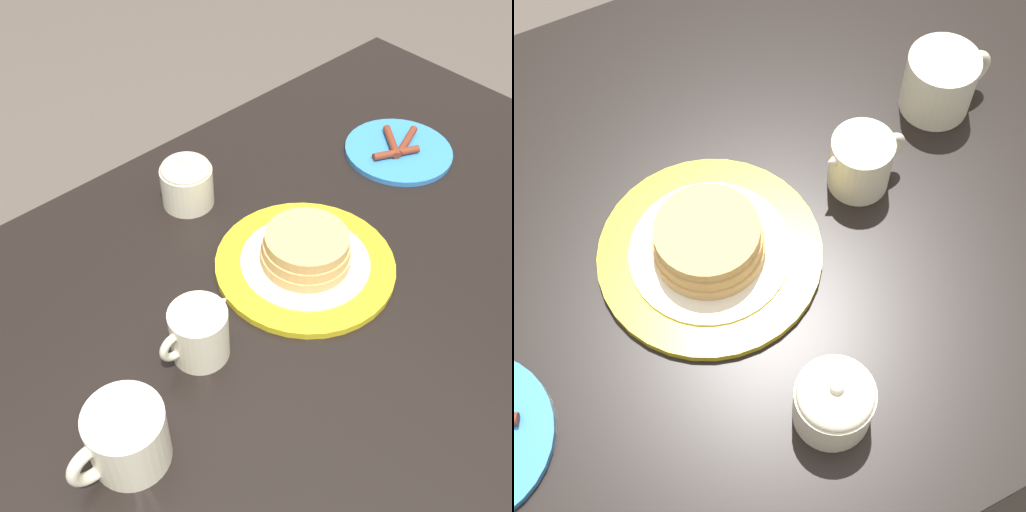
{
  "view_description": "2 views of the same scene",
  "coord_description": "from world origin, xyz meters",
  "views": [
    {
      "loc": [
        0.51,
        0.42,
        1.47
      ],
      "look_at": [
        0.06,
        -0.08,
        0.78
      ],
      "focal_mm": 45.0,
      "sensor_mm": 36.0,
      "label": 1
    },
    {
      "loc": [
        -0.14,
        -0.47,
        1.6
      ],
      "look_at": [
        0.06,
        -0.08,
        0.78
      ],
      "focal_mm": 55.0,
      "sensor_mm": 36.0,
      "label": 2
    }
  ],
  "objects": [
    {
      "name": "creamer_pitcher",
      "position": [
        0.22,
        -0.01,
        0.79
      ],
      "size": [
        0.12,
        0.08,
        0.09
      ],
      "color": "beige",
      "rests_on": "dining_table"
    },
    {
      "name": "dining_table",
      "position": [
        0.0,
        0.0,
        0.62
      ],
      "size": [
        1.32,
        0.87,
        0.75
      ],
      "color": "black",
      "rests_on": "ground_plane"
    },
    {
      "name": "ground_plane",
      "position": [
        0.0,
        0.0,
        0.0
      ],
      "size": [
        8.0,
        8.0,
        0.0
      ],
      "primitive_type": "plane",
      "color": "#51473F"
    },
    {
      "name": "coffee_mug",
      "position": [
        0.38,
        0.05,
        0.79
      ],
      "size": [
        0.13,
        0.1,
        0.09
      ],
      "color": "beige",
      "rests_on": "dining_table"
    },
    {
      "name": "pancake_plate",
      "position": [
        0.0,
        -0.03,
        0.77
      ],
      "size": [
        0.28,
        0.28,
        0.07
      ],
      "color": "gold",
      "rests_on": "dining_table"
    },
    {
      "name": "sugar_bowl",
      "position": [
        0.04,
        -0.27,
        0.79
      ],
      "size": [
        0.09,
        0.09,
        0.1
      ],
      "color": "beige",
      "rests_on": "dining_table"
    }
  ]
}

